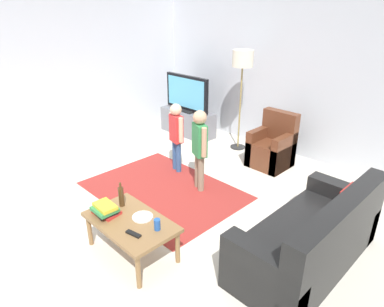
{
  "coord_description": "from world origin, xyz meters",
  "views": [
    {
      "loc": [
        2.96,
        -2.33,
        2.49
      ],
      "look_at": [
        0.0,
        0.6,
        0.65
      ],
      "focal_mm": 31.82,
      "sensor_mm": 36.0,
      "label": 1
    }
  ],
  "objects": [
    {
      "name": "tv_remote",
      "position": [
        0.62,
        -0.82,
        0.43
      ],
      "size": [
        0.18,
        0.08,
        0.02
      ],
      "primitive_type": "cube",
      "rotation": [
        0.0,
        0.0,
        0.21
      ],
      "color": "black",
      "rests_on": "coffee_table"
    },
    {
      "name": "wall_back",
      "position": [
        0.0,
        3.0,
        1.35
      ],
      "size": [
        6.0,
        0.12,
        2.7
      ],
      "primitive_type": "cube",
      "color": "silver",
      "rests_on": "ground"
    },
    {
      "name": "tv_stand",
      "position": [
        -1.84,
        2.3,
        0.24
      ],
      "size": [
        1.2,
        0.44,
        0.5
      ],
      "color": "slate",
      "rests_on": "ground"
    },
    {
      "name": "bottle",
      "position": [
        0.1,
        -0.6,
        0.54
      ],
      "size": [
        0.06,
        0.06,
        0.29
      ],
      "color": "#4C3319",
      "rests_on": "coffee_table"
    },
    {
      "name": "floor_lamp",
      "position": [
        -0.64,
        2.45,
        1.54
      ],
      "size": [
        0.36,
        0.36,
        1.78
      ],
      "color": "#262626",
      "rests_on": "ground"
    },
    {
      "name": "child_near_tv",
      "position": [
        -0.74,
        0.99,
        0.67
      ],
      "size": [
        0.36,
        0.19,
        1.11
      ],
      "color": "#33598C",
      "rests_on": "ground"
    },
    {
      "name": "tv",
      "position": [
        -1.84,
        2.28,
        0.85
      ],
      "size": [
        1.1,
        0.28,
        0.71
      ],
      "color": "black",
      "rests_on": "tv_stand"
    },
    {
      "name": "area_rug",
      "position": [
        -0.39,
        0.41,
        0.0
      ],
      "size": [
        2.2,
        1.6,
        0.01
      ],
      "primitive_type": "cube",
      "color": "#9E2D28",
      "rests_on": "ground"
    },
    {
      "name": "ground",
      "position": [
        0.0,
        0.0,
        0.0
      ],
      "size": [
        7.8,
        7.8,
        0.0
      ],
      "primitive_type": "plane",
      "color": "beige"
    },
    {
      "name": "book_stack",
      "position": [
        0.13,
        -0.83,
        0.48
      ],
      "size": [
        0.31,
        0.25,
        0.13
      ],
      "color": "red",
      "rests_on": "coffee_table"
    },
    {
      "name": "plate",
      "position": [
        0.45,
        -0.58,
        0.43
      ],
      "size": [
        0.22,
        0.22,
        0.02
      ],
      "color": "white",
      "rests_on": "coffee_table"
    },
    {
      "name": "armchair",
      "position": [
        0.22,
        2.26,
        0.3
      ],
      "size": [
        0.6,
        0.6,
        0.9
      ],
      "color": "brown",
      "rests_on": "ground"
    },
    {
      "name": "soda_can",
      "position": [
        0.72,
        -0.6,
        0.48
      ],
      "size": [
        0.07,
        0.07,
        0.12
      ],
      "primitive_type": "cylinder",
      "color": "#2659B2",
      "rests_on": "coffee_table"
    },
    {
      "name": "coffee_table",
      "position": [
        0.4,
        -0.7,
        0.37
      ],
      "size": [
        1.0,
        0.6,
        0.42
      ],
      "color": "olive",
      "rests_on": "ground"
    },
    {
      "name": "child_center",
      "position": [
        -0.07,
        0.82,
        0.71
      ],
      "size": [
        0.37,
        0.23,
        1.19
      ],
      "color": "gray",
      "rests_on": "ground"
    },
    {
      "name": "wall_left",
      "position": [
        -3.0,
        0.0,
        1.35
      ],
      "size": [
        0.12,
        6.0,
        2.7
      ],
      "primitive_type": "cube",
      "color": "silver",
      "rests_on": "ground"
    },
    {
      "name": "couch",
      "position": [
        1.86,
        0.5,
        0.29
      ],
      "size": [
        0.8,
        1.8,
        0.86
      ],
      "color": "black",
      "rests_on": "ground"
    }
  ]
}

